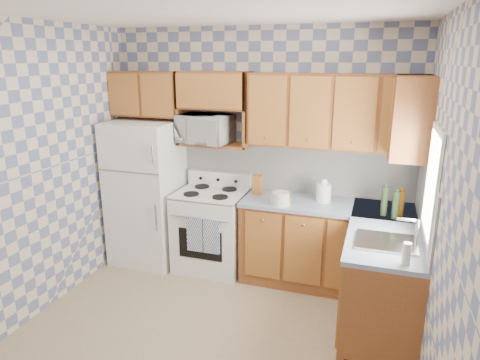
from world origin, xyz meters
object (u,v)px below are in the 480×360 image
object	(u,v)px
stove_body	(211,231)
refrigerator	(147,193)
electric_kettle	(324,193)
microwave	(205,129)

from	to	relation	value
stove_body	refrigerator	bearing A→B (deg)	-178.22
electric_kettle	microwave	bearing A→B (deg)	177.23
microwave	electric_kettle	size ratio (longest dim) A/B	2.98
microwave	electric_kettle	xyz separation A→B (m)	(1.35, -0.07, -0.59)
refrigerator	stove_body	world-z (taller)	refrigerator
refrigerator	electric_kettle	size ratio (longest dim) A/B	8.69
stove_body	electric_kettle	bearing A→B (deg)	2.76
electric_kettle	stove_body	bearing A→B (deg)	-177.24
microwave	electric_kettle	distance (m)	1.47
stove_body	microwave	world-z (taller)	microwave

